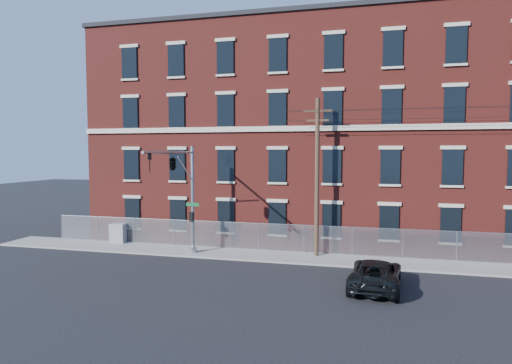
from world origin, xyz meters
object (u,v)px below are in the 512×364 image
object	(u,v)px
utility_pole_near	(317,174)
pickup_truck	(375,274)
utility_cabinet	(118,233)
traffic_signal_mast	(178,175)

from	to	relation	value
utility_pole_near	pickup_truck	size ratio (longest dim) A/B	1.95
utility_pole_near	utility_cabinet	bearing A→B (deg)	178.42
traffic_signal_mast	utility_pole_near	distance (m)	8.70
utility_cabinet	pickup_truck	bearing A→B (deg)	-18.80
traffic_signal_mast	pickup_truck	xyz separation A→B (m)	(11.50, -2.13, -4.68)
utility_pole_near	utility_cabinet	distance (m)	15.20
traffic_signal_mast	pickup_truck	distance (m)	12.60
traffic_signal_mast	pickup_truck	bearing A→B (deg)	-10.52
traffic_signal_mast	utility_pole_near	size ratio (longest dim) A/B	0.70
utility_pole_near	utility_cabinet	size ratio (longest dim) A/B	7.18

